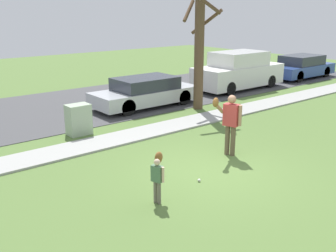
{
  "coord_description": "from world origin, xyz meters",
  "views": [
    {
      "loc": [
        -6.74,
        -6.56,
        3.96
      ],
      "look_at": [
        -0.5,
        1.15,
        1.0
      ],
      "focal_mm": 42.15,
      "sensor_mm": 36.0,
      "label": 1
    }
  ],
  "objects": [
    {
      "name": "parked_van_white",
      "position": [
        8.64,
        6.75,
        0.9
      ],
      "size": [
        5.0,
        1.95,
        1.88
      ],
      "color": "silver",
      "rests_on": "road_surface"
    },
    {
      "name": "parked_sedan_silver",
      "position": [
        2.7,
        6.6,
        0.62
      ],
      "size": [
        4.6,
        1.8,
        1.23
      ],
      "color": "silver",
      "rests_on": "road_surface"
    },
    {
      "name": "road_surface",
      "position": [
        0.0,
        8.6,
        0.01
      ],
      "size": [
        36.0,
        6.8,
        0.02
      ],
      "primitive_type": "cube",
      "color": "#424244",
      "rests_on": "ground"
    },
    {
      "name": "person_adult",
      "position": [
        1.13,
        0.46,
        1.06
      ],
      "size": [
        0.81,
        0.59,
        1.72
      ],
      "rotation": [
        0.0,
        0.0,
        -2.85
      ],
      "color": "brown",
      "rests_on": "ground"
    },
    {
      "name": "person_child",
      "position": [
        -2.11,
        -0.49,
        0.68
      ],
      "size": [
        0.44,
        0.49,
        1.04
      ],
      "rotation": [
        0.0,
        0.0,
        0.29
      ],
      "color": "#6B6656",
      "rests_on": "ground"
    },
    {
      "name": "utility_cabinet",
      "position": [
        -1.25,
        4.85,
        0.5
      ],
      "size": [
        0.74,
        0.53,
        1.0
      ],
      "primitive_type": "cube",
      "color": "#9EB293",
      "rests_on": "ground"
    },
    {
      "name": "sidewalk_strip",
      "position": [
        0.0,
        3.6,
        0.03
      ],
      "size": [
        36.0,
        1.2,
        0.06
      ],
      "primitive_type": "cube",
      "color": "#A3A39E",
      "rests_on": "ground"
    },
    {
      "name": "street_tree_near",
      "position": [
        4.18,
        4.96,
        2.83
      ],
      "size": [
        1.85,
        1.88,
        5.32
      ],
      "color": "brown",
      "rests_on": "ground"
    },
    {
      "name": "parked_wagon_blue",
      "position": [
        14.07,
        6.61,
        0.66
      ],
      "size": [
        4.5,
        1.8,
        1.33
      ],
      "color": "#2D478C",
      "rests_on": "road_surface"
    },
    {
      "name": "ground_plane",
      "position": [
        0.0,
        3.5,
        0.0
      ],
      "size": [
        48.0,
        48.0,
        0.0
      ],
      "primitive_type": "plane",
      "color": "#567538"
    },
    {
      "name": "baseball",
      "position": [
        -0.74,
        -0.32,
        0.04
      ],
      "size": [
        0.07,
        0.07,
        0.07
      ],
      "primitive_type": "sphere",
      "color": "white",
      "rests_on": "ground"
    }
  ]
}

